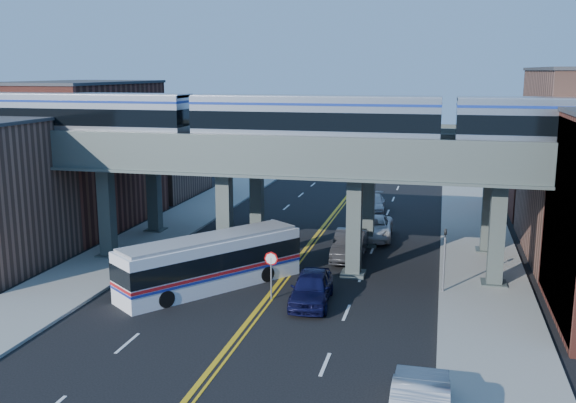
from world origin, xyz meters
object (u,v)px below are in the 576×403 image
Objects in this scene: traffic_signal at (445,253)px; car_lane_d at (373,203)px; stop_sign at (271,268)px; car_lane_a at (311,288)px; car_lane_c at (374,228)px; car_lane_b at (350,245)px; transit_train at (314,121)px; transit_bus at (211,263)px.

car_lane_d is (-6.01, 20.10, -1.58)m from traffic_signal.
stop_sign reaches higher than car_lane_a.
stop_sign is 14.72m from car_lane_c.
traffic_signal reaches higher than stop_sign.
stop_sign is at bearing -108.17° from car_lane_c.
stop_sign is at bearing -109.96° from car_lane_b.
transit_train is 9.01m from stop_sign.
car_lane_b is (1.70, 3.60, -8.26)m from transit_train.
transit_train reaches higher than car_lane_a.
car_lane_a is 0.92× the size of car_lane_b.
car_lane_b is 14.50m from car_lane_d.
car_lane_d is at bearing 89.32° from car_lane_b.
transit_train is 12.69m from car_lane_c.
traffic_signal is (7.64, -2.00, -6.85)m from transit_train.
car_lane_c is (2.67, 9.15, -8.38)m from transit_train.
transit_bus is 1.83× the size of car_lane_c.
transit_train reaches higher than transit_bus.
transit_bus is 1.88× the size of car_lane_b.
transit_train is 10.45m from traffic_signal.
transit_train is at bearing -108.90° from car_lane_c.
transit_bus reaches higher than car_lane_a.
car_lane_c reaches higher than car_lane_d.
car_lane_b is 5.64m from car_lane_c.
car_lane_d is (1.63, 18.10, -8.44)m from transit_train.
car_lane_a reaches higher than car_lane_d.
traffic_signal reaches higher than transit_bus.
transit_bus is at bearing 165.14° from stop_sign.
car_lane_c is (0.97, 5.55, -0.12)m from car_lane_b.
car_lane_b is at bearing 136.70° from traffic_signal.
stop_sign reaches higher than car_lane_d.
traffic_signal is 0.76× the size of car_lane_b.
stop_sign is 0.47× the size of car_lane_c.
traffic_signal is at bearing -77.47° from car_lane_d.
transit_bus is at bearing -110.83° from car_lane_d.
traffic_signal reaches higher than car_lane_c.
car_lane_a is (-6.70, -3.11, -1.45)m from traffic_signal.
car_lane_b is at bearing 80.77° from car_lane_a.
car_lane_d is (-1.04, 8.95, -0.06)m from car_lane_c.
traffic_signal is at bearing -44.26° from car_lane_b.
transit_bus is (-3.74, 0.99, -0.31)m from stop_sign.
transit_bus is at bearing 165.26° from car_lane_a.
stop_sign is at bearing -67.81° from transit_bus.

